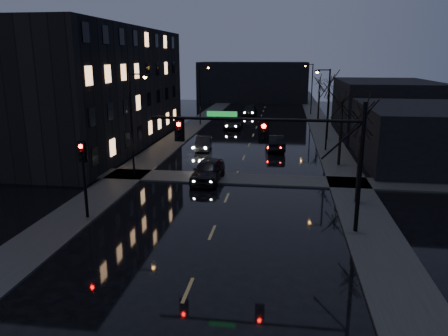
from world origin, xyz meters
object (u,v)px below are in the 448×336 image
(oncoming_car_b, at_px, (203,143))
(oncoming_car_d, at_px, (250,110))
(oncoming_car_c, at_px, (233,123))
(lead_car, at_px, (275,142))
(oncoming_car_a, at_px, (208,171))

(oncoming_car_b, height_order, oncoming_car_d, oncoming_car_d)
(oncoming_car_c, xyz_separation_m, lead_car, (5.74, -12.78, 0.10))
(oncoming_car_c, bearing_deg, oncoming_car_b, -97.64)
(oncoming_car_d, bearing_deg, oncoming_car_b, -93.97)
(oncoming_car_a, distance_m, oncoming_car_c, 24.87)
(oncoming_car_d, xyz_separation_m, lead_car, (4.69, -26.48, 0.04))
(lead_car, bearing_deg, oncoming_car_a, 62.19)
(oncoming_car_a, xyz_separation_m, lead_car, (4.71, 12.08, -0.07))
(oncoming_car_d, height_order, lead_car, lead_car)
(oncoming_car_d, bearing_deg, oncoming_car_c, -93.20)
(oncoming_car_a, height_order, oncoming_car_c, oncoming_car_a)
(oncoming_car_b, bearing_deg, oncoming_car_d, 79.95)
(oncoming_car_d, distance_m, lead_car, 26.89)
(oncoming_car_c, relative_size, oncoming_car_d, 0.96)
(oncoming_car_b, height_order, oncoming_car_c, oncoming_car_c)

